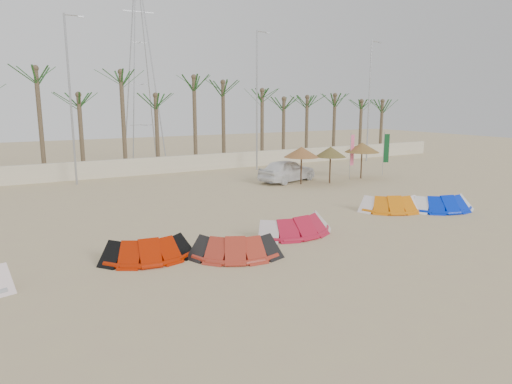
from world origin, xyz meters
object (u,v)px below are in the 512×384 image
kite_orange (388,203)px  kite_red_left (146,247)px  kite_red_right (292,224)px  car (287,170)px  kite_blue (439,202)px  kite_red_mid (231,245)px  parasol_left (301,152)px  parasol_right (362,147)px  parasol_mid (331,152)px

kite_orange → kite_red_left: bearing=-175.0°
kite_red_right → kite_orange: same height
kite_red_left → car: bearing=39.8°
kite_blue → car: size_ratio=0.79×
kite_red_mid → kite_blue: size_ratio=1.01×
kite_red_left → car: car is taller
kite_red_right → parasol_left: size_ratio=1.46×
kite_red_left → kite_blue: bearing=-0.2°
parasol_right → parasol_mid: bearing=-171.8°
kite_blue → parasol_left: (-1.78, 9.77, 1.76)m
kite_orange → kite_blue: (2.39, -1.18, 0.00)m
kite_orange → parasol_mid: parasol_mid is taller
kite_red_left → parasol_left: bearing=35.7°
kite_orange → car: 9.90m
kite_red_left → kite_red_right: size_ratio=0.90×
kite_red_mid → parasol_left: (10.74, 10.96, 1.76)m
car → parasol_right: bearing=-122.4°
kite_orange → kite_red_right: bearing=-171.1°
kite_orange → kite_blue: bearing=-26.3°
kite_red_left → kite_red_right: (6.31, 0.09, 0.00)m
kite_red_left → parasol_right: size_ratio=1.27×
parasol_mid → parasol_left: bearing=159.9°
kite_red_left → kite_red_mid: (2.76, -1.25, 0.00)m
kite_red_left → kite_red_right: same height
car → kite_blue: bearing=173.8°
kite_red_left → kite_red_mid: bearing=-24.4°
parasol_left → parasol_right: (5.16, -0.23, 0.09)m
kite_red_mid → kite_blue: (12.52, 1.19, 0.00)m
kite_blue → parasol_right: size_ratio=1.39×
kite_red_mid → parasol_right: bearing=34.0°
parasol_left → car: (-0.28, 1.29, -1.39)m
kite_red_right → kite_blue: 8.98m
kite_red_mid → kite_blue: bearing=5.4°
kite_red_mid → kite_orange: 10.41m
parasol_left → parasol_mid: 2.03m
parasol_mid → parasol_right: bearing=8.2°
kite_red_right → car: (6.92, 10.91, 0.37)m
kite_blue → parasol_mid: 9.24m
parasol_right → parasol_left: bearing=177.5°
car → kite_red_right: bearing=130.9°
kite_red_mid → car: size_ratio=0.79×
parasol_left → parasol_right: parasol_right is taller
parasol_left → parasol_right: 5.17m
kite_blue → parasol_right: bearing=70.5°
parasol_mid → car: bearing=137.7°
kite_blue → parasol_mid: bearing=89.2°
kite_red_left → car: (13.22, 11.00, 0.37)m
kite_orange → car: bearing=88.1°
parasol_right → kite_blue: bearing=-109.5°
parasol_mid → kite_red_mid: bearing=-140.9°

